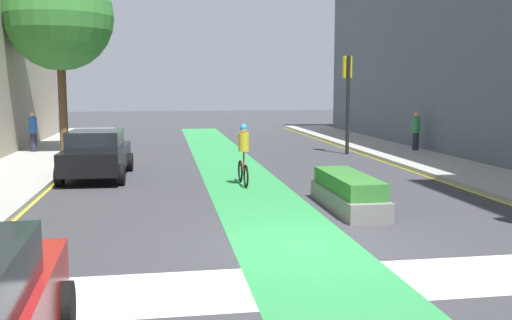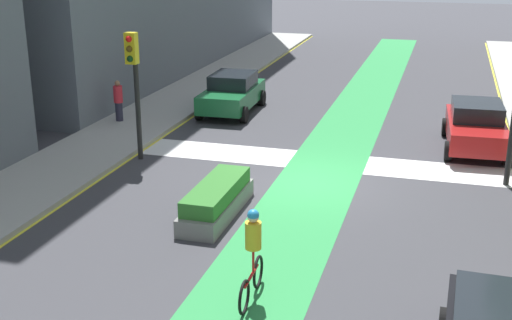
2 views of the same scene
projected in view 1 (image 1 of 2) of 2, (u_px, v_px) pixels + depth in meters
ground_plane at (308, 246)px, 10.57m from camera, size 120.00×120.00×0.00m
bike_lane_paint at (297, 247)px, 10.53m from camera, size 2.40×60.00×0.01m
crosswalk_band at (341, 283)px, 8.61m from camera, size 12.00×1.80×0.01m
traffic_signal_far_right at (347, 86)px, 24.72m from camera, size 0.35×0.52×4.29m
car_black_left_far at (97, 154)px, 18.29m from camera, size 2.12×4.25×1.57m
cyclist_in_lane at (243, 153)px, 17.04m from camera, size 0.32×1.73×1.86m
pedestrian_sidewalk_right_a at (416, 131)px, 25.11m from camera, size 0.34×0.34×1.69m
pedestrian_sidewalk_left_a at (33, 131)px, 24.55m from camera, size 0.34×0.34×1.74m
street_tree_far at (59, 17)px, 23.99m from camera, size 4.59×4.59×8.08m
median_planter at (348, 193)px, 13.76m from camera, size 0.99×3.33×0.85m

